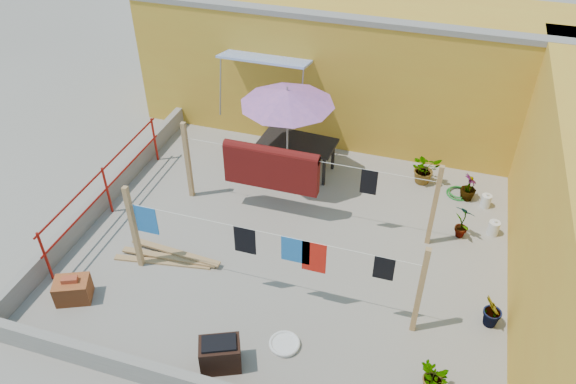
{
  "coord_description": "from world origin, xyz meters",
  "views": [
    {
      "loc": [
        2.32,
        -7.69,
        7.43
      ],
      "look_at": [
        -0.18,
        0.3,
        0.98
      ],
      "focal_mm": 35.0,
      "sensor_mm": 36.0,
      "label": 1
    }
  ],
  "objects_px": {
    "water_jug_b": "(486,201)",
    "water_jug_a": "(493,228)",
    "green_hose": "(458,193)",
    "plant_back_a": "(425,169)",
    "brick_stack": "(73,290)",
    "brazier": "(220,354)",
    "patio_umbrella": "(287,98)",
    "white_basin": "(284,344)",
    "outdoor_table": "(298,144)"
  },
  "relations": [
    {
      "from": "brick_stack",
      "to": "water_jug_a",
      "type": "relative_size",
      "value": 2.03
    },
    {
      "from": "brazier",
      "to": "patio_umbrella",
      "type": "bearing_deg",
      "value": 95.29
    },
    {
      "from": "white_basin",
      "to": "water_jug_a",
      "type": "distance_m",
      "value": 4.89
    },
    {
      "from": "outdoor_table",
      "to": "green_hose",
      "type": "xyz_separation_m",
      "value": [
        3.58,
        0.16,
        -0.67
      ]
    },
    {
      "from": "brazier",
      "to": "green_hose",
      "type": "xyz_separation_m",
      "value": [
        3.21,
        5.53,
        -0.24
      ]
    },
    {
      "from": "brazier",
      "to": "water_jug_b",
      "type": "distance_m",
      "value": 6.48
    },
    {
      "from": "plant_back_a",
      "to": "patio_umbrella",
      "type": "bearing_deg",
      "value": -162.25
    },
    {
      "from": "patio_umbrella",
      "to": "outdoor_table",
      "type": "distance_m",
      "value": 1.49
    },
    {
      "from": "water_jug_b",
      "to": "green_hose",
      "type": "xyz_separation_m",
      "value": [
        -0.56,
        0.26,
        -0.11
      ]
    },
    {
      "from": "water_jug_b",
      "to": "white_basin",
      "type": "bearing_deg",
      "value": -122.38
    },
    {
      "from": "water_jug_b",
      "to": "brazier",
      "type": "bearing_deg",
      "value": -125.54
    },
    {
      "from": "patio_umbrella",
      "to": "water_jug_b",
      "type": "relative_size",
      "value": 7.8
    },
    {
      "from": "outdoor_table",
      "to": "water_jug_a",
      "type": "relative_size",
      "value": 4.95
    },
    {
      "from": "white_basin",
      "to": "green_hose",
      "type": "height_order",
      "value": "white_basin"
    },
    {
      "from": "white_basin",
      "to": "water_jug_b",
      "type": "height_order",
      "value": "water_jug_b"
    },
    {
      "from": "outdoor_table",
      "to": "white_basin",
      "type": "xyz_separation_m",
      "value": [
        1.19,
        -4.74,
        -0.66
      ]
    },
    {
      "from": "green_hose",
      "to": "white_basin",
      "type": "bearing_deg",
      "value": -115.94
    },
    {
      "from": "brick_stack",
      "to": "brazier",
      "type": "relative_size",
      "value": 0.96
    },
    {
      "from": "plant_back_a",
      "to": "outdoor_table",
      "type": "bearing_deg",
      "value": -171.91
    },
    {
      "from": "brazier",
      "to": "water_jug_b",
      "type": "relative_size",
      "value": 2.24
    },
    {
      "from": "water_jug_a",
      "to": "water_jug_b",
      "type": "height_order",
      "value": "water_jug_a"
    },
    {
      "from": "brick_stack",
      "to": "water_jug_b",
      "type": "xyz_separation_m",
      "value": [
        6.72,
        4.77,
        -0.07
      ]
    },
    {
      "from": "brick_stack",
      "to": "water_jug_b",
      "type": "bearing_deg",
      "value": 35.38
    },
    {
      "from": "white_basin",
      "to": "plant_back_a",
      "type": "xyz_separation_m",
      "value": [
        1.59,
        5.14,
        0.31
      ]
    },
    {
      "from": "water_jug_a",
      "to": "water_jug_b",
      "type": "xyz_separation_m",
      "value": [
        -0.17,
        0.85,
        -0.01
      ]
    },
    {
      "from": "outdoor_table",
      "to": "water_jug_b",
      "type": "distance_m",
      "value": 4.17
    },
    {
      "from": "water_jug_b",
      "to": "outdoor_table",
      "type": "bearing_deg",
      "value": 178.56
    },
    {
      "from": "brick_stack",
      "to": "water_jug_b",
      "type": "distance_m",
      "value": 8.24
    },
    {
      "from": "patio_umbrella",
      "to": "white_basin",
      "type": "xyz_separation_m",
      "value": [
        1.27,
        -4.22,
        -2.05
      ]
    },
    {
      "from": "water_jug_a",
      "to": "plant_back_a",
      "type": "relative_size",
      "value": 0.49
    },
    {
      "from": "patio_umbrella",
      "to": "water_jug_b",
      "type": "xyz_separation_m",
      "value": [
        4.21,
        0.42,
        -1.95
      ]
    },
    {
      "from": "patio_umbrella",
      "to": "plant_back_a",
      "type": "relative_size",
      "value": 3.64
    },
    {
      "from": "water_jug_b",
      "to": "water_jug_a",
      "type": "bearing_deg",
      "value": -78.87
    },
    {
      "from": "brick_stack",
      "to": "brazier",
      "type": "xyz_separation_m",
      "value": [
        2.95,
        -0.5,
        0.05
      ]
    },
    {
      "from": "water_jug_b",
      "to": "plant_back_a",
      "type": "bearing_deg",
      "value": 159.63
    },
    {
      "from": "green_hose",
      "to": "plant_back_a",
      "type": "distance_m",
      "value": 0.88
    },
    {
      "from": "white_basin",
      "to": "plant_back_a",
      "type": "relative_size",
      "value": 0.72
    },
    {
      "from": "brick_stack",
      "to": "patio_umbrella",
      "type": "bearing_deg",
      "value": 60.09
    },
    {
      "from": "brazier",
      "to": "water_jug_b",
      "type": "height_order",
      "value": "brazier"
    },
    {
      "from": "brick_stack",
      "to": "white_basin",
      "type": "xyz_separation_m",
      "value": [
        3.78,
        0.13,
        -0.17
      ]
    },
    {
      "from": "patio_umbrella",
      "to": "green_hose",
      "type": "height_order",
      "value": "patio_umbrella"
    },
    {
      "from": "outdoor_table",
      "to": "plant_back_a",
      "type": "bearing_deg",
      "value": 8.09
    },
    {
      "from": "water_jug_a",
      "to": "plant_back_a",
      "type": "height_order",
      "value": "plant_back_a"
    },
    {
      "from": "outdoor_table",
      "to": "plant_back_a",
      "type": "relative_size",
      "value": 2.43
    },
    {
      "from": "brick_stack",
      "to": "green_hose",
      "type": "relative_size",
      "value": 1.37
    },
    {
      "from": "brazier",
      "to": "plant_back_a",
      "type": "xyz_separation_m",
      "value": [
        2.42,
        5.77,
        0.08
      ]
    },
    {
      "from": "patio_umbrella",
      "to": "water_jug_a",
      "type": "relative_size",
      "value": 7.41
    },
    {
      "from": "patio_umbrella",
      "to": "white_basin",
      "type": "distance_m",
      "value": 4.86
    },
    {
      "from": "brazier",
      "to": "water_jug_a",
      "type": "height_order",
      "value": "brazier"
    },
    {
      "from": "brick_stack",
      "to": "green_hose",
      "type": "distance_m",
      "value": 7.96
    }
  ]
}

